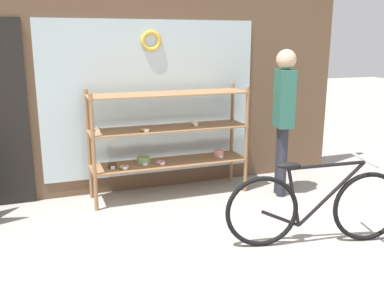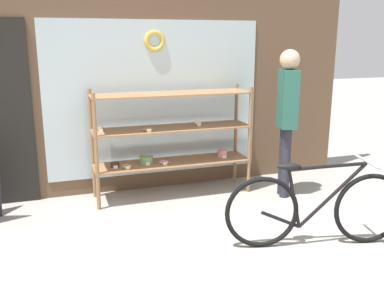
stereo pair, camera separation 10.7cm
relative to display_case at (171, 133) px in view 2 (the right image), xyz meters
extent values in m
cube|color=brown|center=(-0.31, 0.37, 0.92)|extent=(5.59, 0.08, 3.40)
cube|color=silver|center=(-0.11, 0.33, 0.37)|extent=(2.68, 0.02, 1.90)
torus|color=gold|center=(-0.11, 0.31, 1.07)|extent=(0.26, 0.06, 0.26)
cylinder|color=#8E6642|center=(-0.91, -0.21, -0.12)|extent=(0.04, 0.04, 1.32)
cylinder|color=#8E6642|center=(0.94, -0.21, -0.12)|extent=(0.04, 0.04, 1.32)
cylinder|color=#8E6642|center=(-0.91, 0.21, -0.12)|extent=(0.04, 0.04, 1.32)
cylinder|color=#8E6642|center=(0.94, 0.21, -0.12)|extent=(0.04, 0.04, 1.32)
cube|color=#8E6642|center=(0.01, 0.00, -0.36)|extent=(1.90, 0.47, 0.02)
cube|color=#8E6642|center=(0.01, 0.00, 0.06)|extent=(1.90, 0.47, 0.02)
cube|color=#8E6642|center=(0.01, 0.00, 0.47)|extent=(1.90, 0.47, 0.02)
ellipsoid|color=beige|center=(0.35, 0.03, 0.10)|extent=(0.09, 0.08, 0.07)
cube|color=white|center=(0.35, -0.02, 0.09)|extent=(0.05, 0.00, 0.04)
cylinder|color=pink|center=(0.67, 0.01, -0.31)|extent=(0.12, 0.12, 0.09)
cube|color=white|center=(0.67, -0.06, -0.34)|extent=(0.05, 0.00, 0.04)
torus|color=pink|center=(-0.11, -0.05, -0.34)|extent=(0.12, 0.12, 0.03)
cube|color=white|center=(-0.11, -0.12, -0.34)|extent=(0.05, 0.00, 0.04)
torus|color=tan|center=(-0.56, -0.08, -0.34)|extent=(0.12, 0.12, 0.03)
cube|color=white|center=(-0.56, -0.15, -0.34)|extent=(0.05, 0.00, 0.04)
torus|color=#B27A42|center=(-0.31, -0.10, 0.08)|extent=(0.12, 0.12, 0.03)
cube|color=white|center=(-0.31, -0.17, 0.09)|extent=(0.05, 0.00, 0.04)
cylinder|color=#7A995B|center=(-0.31, 0.02, -0.31)|extent=(0.16, 0.16, 0.09)
cube|color=white|center=(-0.31, -0.07, -0.34)|extent=(0.05, 0.00, 0.04)
cylinder|color=#422619|center=(-0.69, -0.01, -0.33)|extent=(0.10, 0.10, 0.05)
cube|color=white|center=(-0.69, -0.07, -0.34)|extent=(0.05, 0.00, 0.04)
ellipsoid|color=brown|center=(-0.83, 0.05, 0.09)|extent=(0.07, 0.06, 0.05)
cube|color=white|center=(-0.83, 0.01, 0.09)|extent=(0.05, 0.00, 0.04)
torus|color=black|center=(0.41, -1.59, -0.44)|extent=(0.67, 0.20, 0.68)
torus|color=black|center=(1.40, -1.83, -0.44)|extent=(0.67, 0.20, 0.68)
cylinder|color=black|center=(1.04, -1.74, -0.29)|extent=(0.60, 0.17, 0.62)
cylinder|color=black|center=(0.98, -1.73, -0.01)|extent=(0.70, 0.19, 0.07)
cylinder|color=black|center=(0.69, -1.66, -0.31)|extent=(0.16, 0.07, 0.56)
cylinder|color=black|center=(0.58, -1.63, -0.51)|extent=(0.37, 0.12, 0.18)
ellipsoid|color=black|center=(0.63, -1.65, 0.00)|extent=(0.23, 0.14, 0.06)
cylinder|color=#B2B2B7|center=(1.32, -1.81, 0.03)|extent=(0.13, 0.45, 0.02)
cylinder|color=#282833|center=(1.30, -0.41, -0.35)|extent=(0.11, 0.11, 0.85)
cylinder|color=#282833|center=(1.28, -0.51, -0.35)|extent=(0.11, 0.11, 0.85)
cube|color=#285B4C|center=(1.29, -0.46, 0.42)|extent=(0.26, 0.36, 0.68)
sphere|color=tan|center=(1.29, -0.46, 0.87)|extent=(0.23, 0.23, 0.23)
camera|label=1|loc=(-1.43, -4.80, 1.09)|focal=40.00mm
camera|label=2|loc=(-1.33, -4.83, 1.09)|focal=40.00mm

